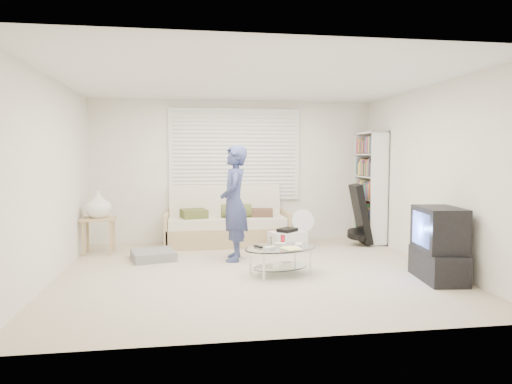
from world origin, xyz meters
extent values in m
plane|color=#C3B597|center=(0.00, 0.00, 0.00)|extent=(5.00, 5.00, 0.00)
cube|color=white|center=(0.00, 2.25, 1.25)|extent=(5.00, 0.02, 2.50)
cube|color=white|center=(0.00, -2.25, 1.25)|extent=(5.00, 0.02, 2.50)
cube|color=white|center=(-2.50, 0.00, 1.25)|extent=(0.02, 4.50, 2.50)
cube|color=white|center=(2.50, 0.00, 1.25)|extent=(0.02, 4.50, 2.50)
cube|color=white|center=(0.00, 0.00, 2.50)|extent=(5.00, 4.50, 0.02)
cube|color=white|center=(0.00, 2.22, 1.55)|extent=(2.32, 0.06, 1.62)
cube|color=black|center=(0.00, 2.21, 1.55)|extent=(2.20, 0.01, 1.50)
cube|color=silver|center=(0.00, 2.18, 1.55)|extent=(2.16, 0.04, 1.50)
cube|color=silver|center=(0.00, 2.20, 1.55)|extent=(2.32, 0.08, 1.62)
cube|color=tan|center=(-0.18, 1.83, 0.16)|extent=(2.03, 0.81, 0.33)
cube|color=beige|center=(-0.18, 1.81, 0.41)|extent=(1.95, 0.75, 0.16)
cube|color=beige|center=(-0.18, 2.16, 0.71)|extent=(1.95, 0.23, 0.62)
cube|color=tan|center=(-1.20, 1.83, 0.28)|extent=(0.06, 0.81, 0.57)
cube|color=tan|center=(0.83, 1.83, 0.28)|extent=(0.06, 0.81, 0.57)
cube|color=#494B23|center=(-0.74, 1.78, 0.56)|extent=(0.48, 0.48, 0.14)
cylinder|color=#494B23|center=(-0.03, 1.75, 0.60)|extent=(0.51, 0.22, 0.22)
cube|color=#4F3527|center=(0.42, 1.81, 0.55)|extent=(0.42, 0.42, 0.12)
cube|color=slate|center=(-1.36, 0.90, 0.07)|extent=(0.72, 0.72, 0.13)
cube|color=tan|center=(-2.22, 1.43, 0.55)|extent=(0.50, 0.40, 0.04)
cube|color=tan|center=(-2.42, 1.28, 0.27)|extent=(0.04, 0.04, 0.54)
cube|color=tan|center=(-2.02, 1.28, 0.27)|extent=(0.04, 0.04, 0.54)
cube|color=tan|center=(-2.42, 1.58, 0.27)|extent=(0.04, 0.04, 0.54)
cube|color=tan|center=(-2.02, 1.58, 0.27)|extent=(0.04, 0.04, 0.54)
imported|color=white|center=(-2.22, 1.43, 0.78)|extent=(0.40, 0.40, 0.42)
cube|color=white|center=(2.33, 1.70, 0.97)|extent=(0.31, 0.82, 1.94)
cube|color=black|center=(2.06, 1.43, 0.54)|extent=(0.33, 0.37, 1.03)
cylinder|color=black|center=(2.02, 1.43, 0.20)|extent=(0.37, 0.38, 0.17)
cylinder|color=white|center=(1.05, 1.46, 0.01)|extent=(0.26, 0.26, 0.03)
cylinder|color=white|center=(1.05, 1.46, 0.18)|extent=(0.04, 0.04, 0.33)
cylinder|color=white|center=(1.05, 1.46, 0.45)|extent=(0.38, 0.14, 0.38)
cylinder|color=white|center=(1.05, 1.46, 0.45)|extent=(0.10, 0.06, 0.10)
cube|color=white|center=(0.72, 1.14, 0.16)|extent=(0.62, 0.52, 0.32)
cube|color=black|center=(0.72, 1.14, 0.35)|extent=(0.37, 0.36, 0.05)
cube|color=black|center=(2.20, -0.76, 0.18)|extent=(0.54, 0.88, 0.37)
cube|color=black|center=(2.20, -0.76, 0.64)|extent=(0.54, 0.74, 0.54)
cube|color=#5C77D7|center=(1.98, -0.73, 0.64)|extent=(0.08, 0.53, 0.41)
ellipsoid|color=silver|center=(0.32, -0.23, 0.35)|extent=(1.11, 0.88, 0.02)
ellipsoid|color=silver|center=(0.32, -0.23, 0.11)|extent=(0.85, 0.67, 0.01)
cylinder|color=silver|center=(0.06, -0.51, 0.17)|extent=(0.03, 0.03, 0.34)
cylinder|color=silver|center=(0.70, -0.32, 0.17)|extent=(0.03, 0.03, 0.34)
cylinder|color=silver|center=(-0.05, -0.14, 0.17)|extent=(0.03, 0.03, 0.34)
cylinder|color=silver|center=(0.59, 0.05, 0.17)|extent=(0.03, 0.03, 0.34)
cube|color=white|center=(0.16, -0.35, 0.38)|extent=(0.16, 0.15, 0.04)
cube|color=white|center=(0.34, -0.13, 0.38)|extent=(0.15, 0.12, 0.04)
cube|color=white|center=(0.57, -0.20, 0.38)|extent=(0.12, 0.15, 0.04)
cylinder|color=silver|center=(0.21, -0.10, 0.42)|extent=(0.06, 0.06, 0.11)
cylinder|color=red|center=(0.40, -0.02, 0.42)|extent=(0.06, 0.06, 0.12)
cube|color=black|center=(0.04, -0.21, 0.37)|extent=(0.10, 0.15, 0.02)
cube|color=white|center=(0.45, -0.36, 0.37)|extent=(0.22, 0.28, 0.01)
cube|color=#EEEF79|center=(0.42, -0.39, 0.37)|extent=(0.25, 0.29, 0.01)
imported|color=navy|center=(-0.18, 0.69, 0.84)|extent=(0.46, 0.65, 1.68)
camera|label=1|loc=(-0.85, -5.89, 1.54)|focal=32.00mm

